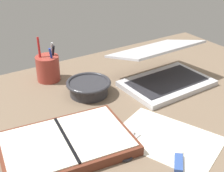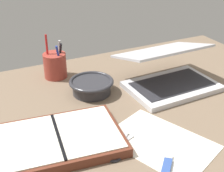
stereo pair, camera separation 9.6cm
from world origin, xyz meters
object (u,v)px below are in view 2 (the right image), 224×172
(bowl, at_px, (91,86))
(scissors, at_px, (113,152))
(planner, at_px, (59,140))
(pen_cup, at_px, (55,65))
(laptop, at_px, (168,74))

(bowl, distance_m, scissors, 0.32)
(bowl, distance_m, planner, 0.28)
(pen_cup, height_order, planner, pen_cup)
(laptop, bearing_deg, pen_cup, 142.46)
(bowl, height_order, pen_cup, pen_cup)
(pen_cup, height_order, scissors, pen_cup)
(planner, distance_m, scissors, 0.15)
(scissors, bearing_deg, laptop, 3.85)
(pen_cup, relative_size, scissors, 1.38)
(bowl, distance_m, pen_cup, 0.19)
(pen_cup, xyz_separation_m, scissors, (-0.00, -0.48, -0.04))
(laptop, xyz_separation_m, bowl, (-0.26, 0.07, -0.02))
(bowl, relative_size, scissors, 1.27)
(bowl, height_order, planner, bowl)
(pen_cup, bearing_deg, bowl, -67.48)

